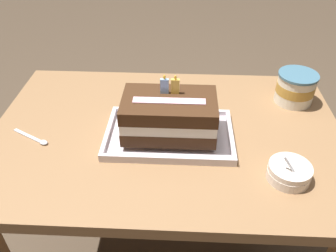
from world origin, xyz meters
name	(u,v)px	position (x,y,z in m)	size (l,w,h in m)	color
dining_table	(167,156)	(0.00, 0.00, 0.59)	(1.08, 0.72, 0.70)	olive
foil_tray	(169,135)	(0.01, -0.03, 0.70)	(0.38, 0.24, 0.02)	silver
birthday_cake	(169,115)	(0.01, -0.03, 0.78)	(0.27, 0.16, 0.17)	#3E2514
bowl_stack	(289,172)	(0.32, -0.18, 0.72)	(0.11, 0.11, 0.08)	silver
ice_cream_tub	(295,88)	(0.42, 0.19, 0.75)	(0.13, 0.13, 0.11)	silver
serving_spoon_near_tray	(37,139)	(-0.38, -0.07, 0.70)	(0.13, 0.08, 0.01)	silver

